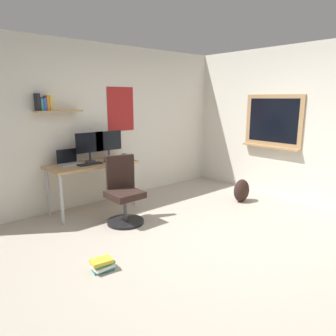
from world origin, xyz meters
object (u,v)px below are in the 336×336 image
object	(u,v)px
computer_mouse	(106,161)
office_chair	(124,194)
monitor_primary	(90,145)
backpack	(242,191)
laptop	(69,161)
desk	(92,168)
keyboard	(90,164)
coffee_mug	(124,156)
book_stack_on_floor	(102,265)
monitor_secondary	(109,143)

from	to	relation	value
computer_mouse	office_chair	bearing A→B (deg)	-100.64
monitor_primary	backpack	size ratio (longest dim) A/B	1.18
laptop	desk	bearing A→B (deg)	-25.99
keyboard	backpack	size ratio (longest dim) A/B	0.94
desk	backpack	size ratio (longest dim) A/B	3.42
office_chair	keyboard	xyz separation A→B (m)	(-0.16, 0.65, 0.36)
backpack	monitor_primary	bearing A→B (deg)	146.02
coffee_mug	monitor_primary	bearing A→B (deg)	166.82
coffee_mug	backpack	xyz separation A→B (m)	(1.53, -1.26, -0.61)
coffee_mug	desk	bearing A→B (deg)	177.31
laptop	monitor_primary	world-z (taller)	monitor_primary
office_chair	book_stack_on_floor	xyz separation A→B (m)	(-0.90, -0.95, -0.34)
coffee_mug	backpack	size ratio (longest dim) A/B	0.23
monitor_primary	keyboard	world-z (taller)	monitor_primary
monitor_secondary	computer_mouse	world-z (taller)	monitor_secondary
laptop	monitor_secondary	size ratio (longest dim) A/B	0.67
monitor_secondary	computer_mouse	size ratio (longest dim) A/B	4.46
laptop	monitor_secondary	distance (m)	0.71
computer_mouse	backpack	world-z (taller)	computer_mouse
monitor_primary	keyboard	distance (m)	0.33
monitor_primary	monitor_secondary	xyz separation A→B (m)	(0.34, 0.00, 0.00)
keyboard	backpack	xyz separation A→B (m)	(2.16, -1.21, -0.57)
monitor_secondary	book_stack_on_floor	world-z (taller)	monitor_secondary
monitor_secondary	computer_mouse	distance (m)	0.35
laptop	monitor_primary	size ratio (longest dim) A/B	0.67
book_stack_on_floor	computer_mouse	bearing A→B (deg)	57.59
monitor_secondary	keyboard	size ratio (longest dim) A/B	1.25
keyboard	backpack	distance (m)	2.55
office_chair	laptop	distance (m)	1.04
keyboard	computer_mouse	xyz separation A→B (m)	(0.28, -0.00, 0.01)
keyboard	coffee_mug	distance (m)	0.64
computer_mouse	book_stack_on_floor	bearing A→B (deg)	-122.41
desk	computer_mouse	world-z (taller)	computer_mouse
keyboard	book_stack_on_floor	world-z (taller)	keyboard
computer_mouse	coffee_mug	bearing A→B (deg)	7.95
laptop	computer_mouse	distance (m)	0.56
desk	monitor_primary	distance (m)	0.37
office_chair	computer_mouse	xyz separation A→B (m)	(0.12, 0.65, 0.36)
monitor_primary	book_stack_on_floor	distance (m)	2.19
keyboard	coffee_mug	world-z (taller)	coffee_mug
monitor_secondary	book_stack_on_floor	xyz separation A→B (m)	(-1.17, -1.78, -0.96)
coffee_mug	computer_mouse	bearing A→B (deg)	-172.05
desk	monitor_primary	bearing A→B (deg)	71.27
monitor_secondary	laptop	bearing A→B (deg)	175.89
office_chair	monitor_secondary	bearing A→B (deg)	71.36
office_chair	coffee_mug	distance (m)	0.93
computer_mouse	coffee_mug	distance (m)	0.36
office_chair	coffee_mug	bearing A→B (deg)	55.50
monitor_primary	computer_mouse	world-z (taller)	monitor_primary
desk	book_stack_on_floor	size ratio (longest dim) A/B	5.35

